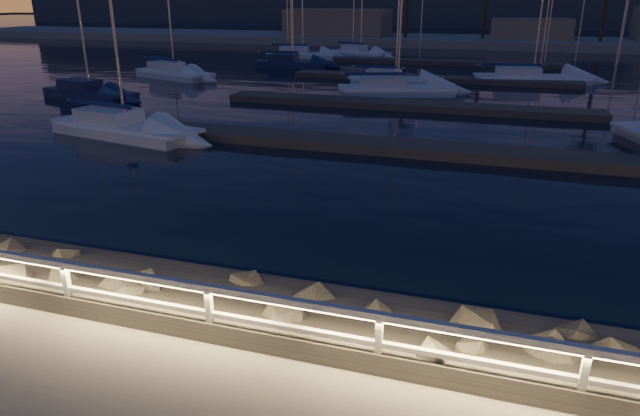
# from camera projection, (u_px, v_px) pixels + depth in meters

# --- Properties ---
(ground) EXTENTS (400.00, 400.00, 0.00)m
(ground) POSITION_uv_depth(u_px,v_px,m) (162.00, 329.00, 10.37)
(ground) COLOR gray
(ground) RESTS_ON ground
(harbor_water) EXTENTS (400.00, 440.00, 0.60)m
(harbor_water) POSITION_uv_depth(u_px,v_px,m) (418.00, 100.00, 38.56)
(harbor_water) COLOR black
(harbor_water) RESTS_ON ground
(guard_rail) EXTENTS (44.11, 0.12, 1.06)m
(guard_rail) POSITION_uv_depth(u_px,v_px,m) (155.00, 290.00, 10.12)
(guard_rail) COLOR white
(guard_rail) RESTS_ON ground
(riprap) EXTENTS (39.83, 2.83, 1.38)m
(riprap) POSITION_uv_depth(u_px,v_px,m) (272.00, 310.00, 11.43)
(riprap) COLOR #5E5A51
(riprap) RESTS_ON ground
(floating_docks) EXTENTS (22.00, 36.00, 0.40)m
(floating_docks) POSITION_uv_depth(u_px,v_px,m) (422.00, 89.00, 39.50)
(floating_docks) COLOR #5C544C
(floating_docks) RESTS_ON ground
(far_shore) EXTENTS (160.00, 14.00, 5.20)m
(far_shore) POSITION_uv_depth(u_px,v_px,m) (466.00, 38.00, 76.36)
(far_shore) COLOR gray
(far_shore) RESTS_ON ground
(distant_hills) EXTENTS (230.00, 37.50, 18.00)m
(distant_hills) POSITION_uv_depth(u_px,v_px,m) (392.00, 0.00, 134.30)
(distant_hills) COLOR #333E4F
(distant_hills) RESTS_ON ground
(sailboat_a) EXTENTS (7.34, 3.54, 12.12)m
(sailboat_a) POSITION_uv_depth(u_px,v_px,m) (88.00, 92.00, 36.87)
(sailboat_a) COLOR #1B264E
(sailboat_a) RESTS_ON ground
(sailboat_b) EXTENTS (8.29, 3.87, 13.64)m
(sailboat_b) POSITION_uv_depth(u_px,v_px,m) (122.00, 126.00, 27.12)
(sailboat_b) COLOR white
(sailboat_b) RESTS_ON ground
(sailboat_e) EXTENTS (7.83, 4.58, 12.98)m
(sailboat_e) POSITION_uv_depth(u_px,v_px,m) (173.00, 72.00, 46.00)
(sailboat_e) COLOR white
(sailboat_e) RESTS_ON ground
(sailboat_f) EXTENTS (8.21, 4.56, 13.50)m
(sailboat_f) POSITION_uv_depth(u_px,v_px,m) (394.00, 88.00, 38.22)
(sailboat_f) COLOR white
(sailboat_f) RESTS_ON ground
(sailboat_i) EXTENTS (7.22, 2.57, 12.15)m
(sailboat_i) POSITION_uv_depth(u_px,v_px,m) (291.00, 63.00, 52.99)
(sailboat_i) COLOR #1B264E
(sailboat_i) RESTS_ON ground
(sailboat_j) EXTENTS (7.03, 2.32, 11.85)m
(sailboat_j) POSITION_uv_depth(u_px,v_px,m) (393.00, 79.00, 42.81)
(sailboat_j) COLOR white
(sailboat_j) RESTS_ON ground
(sailboat_l) EXTENTS (9.02, 4.07, 14.74)m
(sailboat_l) POSITION_uv_depth(u_px,v_px,m) (529.00, 77.00, 43.58)
(sailboat_l) COLOR white
(sailboat_l) RESTS_ON ground
(sailboat_m) EXTENTS (7.26, 4.70, 12.15)m
(sailboat_m) POSITION_uv_depth(u_px,v_px,m) (359.00, 52.00, 62.45)
(sailboat_m) COLOR white
(sailboat_m) RESTS_ON ground
(sailboat_n) EXTENTS (7.82, 2.76, 13.10)m
(sailboat_n) POSITION_uv_depth(u_px,v_px,m) (301.00, 54.00, 60.87)
(sailboat_n) COLOR white
(sailboat_n) RESTS_ON ground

